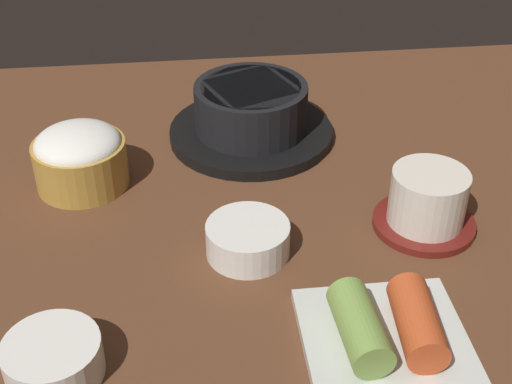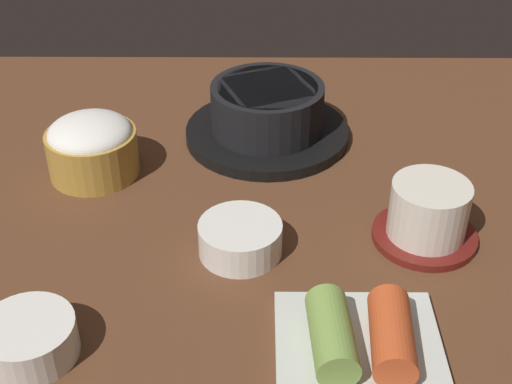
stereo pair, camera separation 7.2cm
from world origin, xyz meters
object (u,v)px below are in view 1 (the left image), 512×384
object	(u,v)px
side_bowl_near	(53,358)
kimchi_plate	(387,334)
tea_cup_with_saucer	(427,202)
stone_pot	(251,115)
banchan_cup_center	(248,238)
rice_bowl	(80,157)

from	to	relation	value
side_bowl_near	kimchi_plate	bearing A→B (deg)	-0.77
tea_cup_with_saucer	kimchi_plate	size ratio (longest dim) A/B	0.76
stone_pot	banchan_cup_center	distance (cm)	22.25
stone_pot	kimchi_plate	distance (cm)	36.42
tea_cup_with_saucer	kimchi_plate	world-z (taller)	tea_cup_with_saucer
stone_pot	tea_cup_with_saucer	size ratio (longest dim) A/B	1.91
kimchi_plate	tea_cup_with_saucer	bearing A→B (deg)	62.33
rice_bowl	tea_cup_with_saucer	size ratio (longest dim) A/B	0.97
banchan_cup_center	kimchi_plate	bearing A→B (deg)	-53.59
stone_pot	tea_cup_with_saucer	world-z (taller)	stone_pot
banchan_cup_center	stone_pot	bearing A→B (deg)	82.95
kimchi_plate	side_bowl_near	distance (cm)	26.86
tea_cup_with_saucer	stone_pot	bearing A→B (deg)	128.05
tea_cup_with_saucer	side_bowl_near	xyz separation A→B (cm)	(-35.12, -15.39, -1.29)
rice_bowl	kimchi_plate	world-z (taller)	rice_bowl
rice_bowl	banchan_cup_center	xyz separation A→B (cm)	(16.88, -14.06, -1.78)
rice_bowl	tea_cup_with_saucer	xyz separation A→B (cm)	(35.18, -11.92, -0.47)
rice_bowl	side_bowl_near	distance (cm)	27.37
kimchi_plate	side_bowl_near	world-z (taller)	kimchi_plate
stone_pot	side_bowl_near	xyz separation A→B (cm)	(-19.55, -35.29, -1.39)
tea_cup_with_saucer	kimchi_plate	xyz separation A→B (cm)	(-8.26, -15.75, -1.42)
tea_cup_with_saucer	side_bowl_near	distance (cm)	38.37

